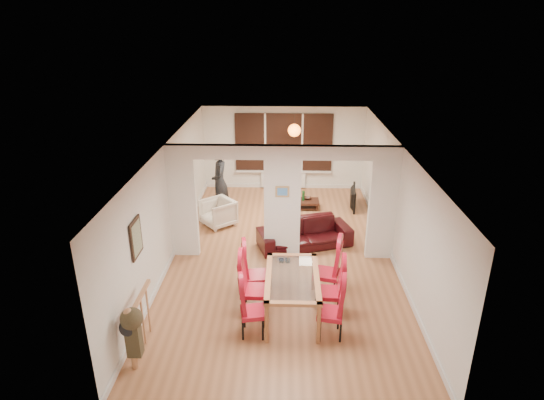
{
  "coord_description": "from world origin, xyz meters",
  "views": [
    {
      "loc": [
        0.05,
        -9.25,
        5.08
      ],
      "look_at": [
        -0.24,
        0.6,
        1.12
      ],
      "focal_mm": 30.0,
      "sensor_mm": 36.0,
      "label": 1
    }
  ],
  "objects_px": {
    "television": "(350,197)",
    "coffee_table": "(300,204)",
    "dining_chair_lc": "(256,272)",
    "bottle": "(303,195)",
    "sofa": "(305,233)",
    "dining_table": "(292,295)",
    "dining_chair_ra": "(330,309)",
    "armchair": "(218,213)",
    "person": "(220,182)",
    "dining_chair_la": "(253,308)",
    "dining_chair_rc": "(327,269)",
    "dining_chair_rb": "(331,289)",
    "dining_chair_lb": "(254,286)",
    "bowl": "(307,198)"
  },
  "relations": [
    {
      "from": "bottle",
      "to": "person",
      "type": "bearing_deg",
      "value": -169.3
    },
    {
      "from": "dining_chair_rb",
      "to": "television",
      "type": "xyz_separation_m",
      "value": [
        1.04,
        5.14,
        -0.25
      ]
    },
    {
      "from": "dining_chair_lc",
      "to": "dining_chair_rb",
      "type": "height_order",
      "value": "dining_chair_lc"
    },
    {
      "from": "dining_table",
      "to": "dining_chair_rc",
      "type": "bearing_deg",
      "value": 42.61
    },
    {
      "from": "dining_table",
      "to": "dining_chair_rc",
      "type": "xyz_separation_m",
      "value": [
        0.67,
        0.61,
        0.19
      ]
    },
    {
      "from": "dining_chair_lc",
      "to": "dining_chair_rc",
      "type": "xyz_separation_m",
      "value": [
        1.36,
        0.08,
        0.03
      ]
    },
    {
      "from": "sofa",
      "to": "bottle",
      "type": "distance_m",
      "value": 2.31
    },
    {
      "from": "dining_table",
      "to": "coffee_table",
      "type": "xyz_separation_m",
      "value": [
        0.3,
        5.03,
        -0.28
      ]
    },
    {
      "from": "dining_table",
      "to": "sofa",
      "type": "relative_size",
      "value": 0.78
    },
    {
      "from": "television",
      "to": "bottle",
      "type": "height_order",
      "value": "television"
    },
    {
      "from": "dining_chair_lb",
      "to": "dining_chair_rc",
      "type": "distance_m",
      "value": 1.5
    },
    {
      "from": "dining_chair_ra",
      "to": "armchair",
      "type": "xyz_separation_m",
      "value": [
        -2.53,
        4.41,
        -0.18
      ]
    },
    {
      "from": "dining_chair_rb",
      "to": "person",
      "type": "xyz_separation_m",
      "value": [
        -2.62,
        4.6,
        0.38
      ]
    },
    {
      "from": "dining_chair_la",
      "to": "bottle",
      "type": "bearing_deg",
      "value": 69.17
    },
    {
      "from": "dining_table",
      "to": "dining_chair_ra",
      "type": "bearing_deg",
      "value": -43.14
    },
    {
      "from": "dining_table",
      "to": "armchair",
      "type": "xyz_separation_m",
      "value": [
        -1.89,
        3.81,
        -0.05
      ]
    },
    {
      "from": "dining_chair_lb",
      "to": "dining_chair_lc",
      "type": "xyz_separation_m",
      "value": [
        -0.01,
        0.56,
        -0.03
      ]
    },
    {
      "from": "dining_chair_lb",
      "to": "dining_chair_rc",
      "type": "relative_size",
      "value": 1.0
    },
    {
      "from": "television",
      "to": "coffee_table",
      "type": "bearing_deg",
      "value": 100.79
    },
    {
      "from": "bottle",
      "to": "coffee_table",
      "type": "bearing_deg",
      "value": -175.29
    },
    {
      "from": "dining_chair_la",
      "to": "dining_chair_lc",
      "type": "distance_m",
      "value": 1.12
    },
    {
      "from": "television",
      "to": "dining_chair_la",
      "type": "bearing_deg",
      "value": 163.58
    },
    {
      "from": "dining_chair_la",
      "to": "person",
      "type": "height_order",
      "value": "person"
    },
    {
      "from": "dining_table",
      "to": "sofa",
      "type": "distance_m",
      "value": 2.74
    },
    {
      "from": "armchair",
      "to": "coffee_table",
      "type": "distance_m",
      "value": 2.52
    },
    {
      "from": "dining_chair_lc",
      "to": "person",
      "type": "relative_size",
      "value": 0.6
    },
    {
      "from": "dining_chair_rc",
      "to": "bowl",
      "type": "xyz_separation_m",
      "value": [
        -0.17,
        4.51,
        -0.32
      ]
    },
    {
      "from": "dining_chair_lb",
      "to": "sofa",
      "type": "height_order",
      "value": "dining_chair_lb"
    },
    {
      "from": "dining_chair_ra",
      "to": "dining_chair_rc",
      "type": "relative_size",
      "value": 0.91
    },
    {
      "from": "dining_chair_lb",
      "to": "sofa",
      "type": "relative_size",
      "value": 0.54
    },
    {
      "from": "dining_chair_ra",
      "to": "dining_chair_rc",
      "type": "bearing_deg",
      "value": 98.32
    },
    {
      "from": "dining_chair_lb",
      "to": "bottle",
      "type": "relative_size",
      "value": 3.86
    },
    {
      "from": "coffee_table",
      "to": "bottle",
      "type": "relative_size",
      "value": 3.43
    },
    {
      "from": "dining_chair_lc",
      "to": "person",
      "type": "distance_m",
      "value": 4.27
    },
    {
      "from": "dining_chair_lb",
      "to": "dining_table",
      "type": "bearing_deg",
      "value": 3.43
    },
    {
      "from": "armchair",
      "to": "bottle",
      "type": "height_order",
      "value": "armchair"
    },
    {
      "from": "dining_chair_la",
      "to": "coffee_table",
      "type": "xyz_separation_m",
      "value": [
        0.96,
        5.62,
        -0.4
      ]
    },
    {
      "from": "dining_chair_lb",
      "to": "armchair",
      "type": "xyz_separation_m",
      "value": [
        -1.21,
        3.84,
        -0.23
      ]
    },
    {
      "from": "dining_table",
      "to": "dining_chair_rc",
      "type": "relative_size",
      "value": 1.46
    },
    {
      "from": "bowl",
      "to": "armchair",
      "type": "bearing_deg",
      "value": -151.22
    },
    {
      "from": "dining_chair_lc",
      "to": "bottle",
      "type": "relative_size",
      "value": 3.65
    },
    {
      "from": "dining_chair_rb",
      "to": "dining_table",
      "type": "bearing_deg",
      "value": -176.35
    },
    {
      "from": "dining_chair_ra",
      "to": "television",
      "type": "bearing_deg",
      "value": 89.14
    },
    {
      "from": "person",
      "to": "bottle",
      "type": "relative_size",
      "value": 6.11
    },
    {
      "from": "person",
      "to": "dining_chair_la",
      "type": "bearing_deg",
      "value": 3.35
    },
    {
      "from": "armchair",
      "to": "person",
      "type": "relative_size",
      "value": 0.42
    },
    {
      "from": "dining_chair_ra",
      "to": "bottle",
      "type": "xyz_separation_m",
      "value": [
        -0.26,
        5.63,
        -0.14
      ]
    },
    {
      "from": "dining_chair_rb",
      "to": "coffee_table",
      "type": "height_order",
      "value": "dining_chair_rb"
    },
    {
      "from": "person",
      "to": "dining_chair_lb",
      "type": "bearing_deg",
      "value": 4.68
    },
    {
      "from": "dining_chair_rc",
      "to": "person",
      "type": "distance_m",
      "value": 4.77
    }
  ]
}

